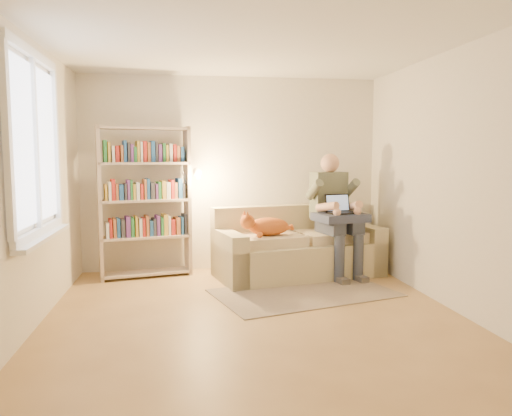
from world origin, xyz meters
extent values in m
plane|color=#9D7847|center=(0.00, 0.00, 0.00)|extent=(4.50, 4.50, 0.00)
cube|color=white|center=(0.00, 0.00, 2.60)|extent=(4.00, 4.50, 0.02)
cube|color=silver|center=(-2.00, 0.00, 1.30)|extent=(0.02, 4.50, 2.60)
cube|color=silver|center=(2.00, 0.00, 1.30)|extent=(0.02, 4.50, 2.60)
cube|color=silver|center=(0.00, 2.25, 1.30)|extent=(4.00, 0.02, 2.60)
cube|color=silver|center=(0.00, -2.25, 1.30)|extent=(4.00, 0.02, 2.60)
plane|color=white|center=(-1.97, 0.20, 1.65)|extent=(0.00, 1.50, 1.50)
cube|color=white|center=(-1.96, 0.20, 2.44)|extent=(0.05, 1.50, 0.08)
cube|color=white|center=(-1.96, 0.20, 0.86)|extent=(0.05, 1.50, 0.08)
cube|color=white|center=(-1.96, 0.20, 1.65)|extent=(0.04, 0.05, 1.50)
cube|color=white|center=(-1.92, 0.20, 0.81)|extent=(0.12, 1.52, 0.04)
cube|color=#CABD8F|center=(0.80, 1.66, 0.22)|extent=(2.24, 1.35, 0.44)
cube|color=#CABD8F|center=(0.72, 2.01, 0.66)|extent=(2.08, 0.64, 0.45)
cube|color=#CABD8F|center=(-0.12, 1.46, 0.31)|extent=(0.40, 0.96, 0.63)
cube|color=#CABD8F|center=(1.72, 1.85, 0.31)|extent=(0.40, 0.96, 0.63)
cube|color=beige|center=(0.35, 1.51, 0.50)|extent=(1.00, 0.80, 0.13)
cube|color=beige|center=(1.27, 1.70, 0.50)|extent=(1.00, 0.80, 0.13)
cube|color=#666E59|center=(1.23, 1.79, 1.03)|extent=(0.48, 0.33, 0.61)
sphere|color=tan|center=(1.24, 1.77, 1.45)|extent=(0.24, 0.24, 0.24)
cube|color=#333948|center=(1.16, 1.48, 0.66)|extent=(0.28, 0.52, 0.19)
cube|color=#333948|center=(1.42, 1.53, 0.66)|extent=(0.28, 0.52, 0.19)
cylinder|color=#333948|center=(1.21, 1.24, 0.29)|extent=(0.13, 0.13, 0.59)
cylinder|color=#333948|center=(1.47, 1.29, 0.29)|extent=(0.13, 0.13, 0.59)
ellipsoid|color=orange|center=(0.36, 1.48, 0.67)|extent=(0.55, 0.37, 0.23)
sphere|color=orange|center=(0.08, 1.37, 0.75)|extent=(0.18, 0.18, 0.18)
cylinder|color=orange|center=(0.61, 1.59, 0.63)|extent=(0.25, 0.10, 0.07)
cube|color=#2D354F|center=(1.35, 1.49, 0.77)|extent=(0.69, 0.60, 0.10)
cube|color=black|center=(1.35, 1.45, 0.84)|extent=(0.38, 0.30, 0.02)
cube|color=black|center=(1.33, 1.57, 0.95)|extent=(0.34, 0.13, 0.22)
plane|color=#8CA5CC|center=(1.33, 1.57, 0.95)|extent=(0.31, 0.12, 0.30)
cube|color=#C5AF95|center=(-1.68, 1.79, 0.96)|extent=(0.10, 0.29, 1.92)
cube|color=#C5AF95|center=(-0.60, 2.01, 0.96)|extent=(0.10, 0.29, 1.92)
cube|color=#C5AF95|center=(-1.14, 1.90, 0.05)|extent=(1.18, 0.52, 0.03)
cube|color=#C5AF95|center=(-1.14, 1.90, 0.52)|extent=(1.18, 0.52, 0.03)
cube|color=#C5AF95|center=(-1.14, 1.90, 0.98)|extent=(1.18, 0.52, 0.03)
cube|color=#C5AF95|center=(-1.14, 1.90, 1.45)|extent=(1.18, 0.52, 0.03)
cube|color=#C5AF95|center=(-1.14, 1.90, 1.89)|extent=(1.18, 0.52, 0.03)
cube|color=#995933|center=(-1.14, 1.90, 0.65)|extent=(1.00, 0.43, 0.23)
cube|color=#1E4C8C|center=(-1.14, 1.90, 1.11)|extent=(1.00, 0.43, 0.23)
cube|color=#333338|center=(-1.14, 1.90, 1.58)|extent=(1.00, 0.43, 0.23)
cylinder|color=beige|center=(-0.68, 2.00, 1.02)|extent=(0.10, 0.10, 0.04)
cone|color=beige|center=(-0.50, 1.91, 1.31)|extent=(0.15, 0.17, 0.16)
cube|color=gray|center=(0.67, 0.83, 0.01)|extent=(2.21, 1.65, 0.01)
camera|label=1|loc=(-0.69, -4.52, 1.55)|focal=35.00mm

